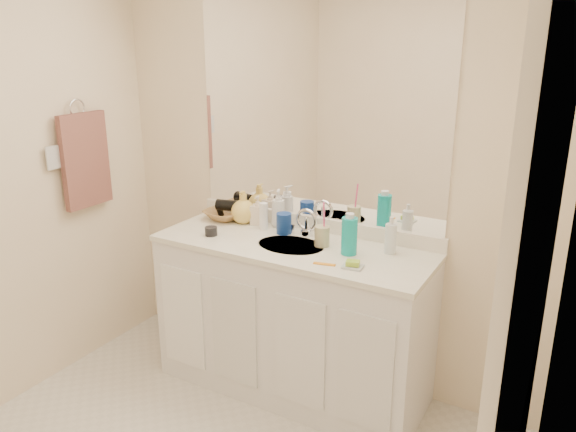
# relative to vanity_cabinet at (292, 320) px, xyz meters

# --- Properties ---
(wall_back) EXTENTS (2.60, 0.02, 2.40)m
(wall_back) POSITION_rel_vanity_cabinet_xyz_m (0.00, 0.28, 0.77)
(wall_back) COLOR #FCE7C5
(wall_back) RESTS_ON floor
(wall_right) EXTENTS (0.02, 2.60, 2.40)m
(wall_right) POSITION_rel_vanity_cabinet_xyz_m (1.30, -1.02, 0.77)
(wall_right) COLOR #FCE7C5
(wall_right) RESTS_ON floor
(vanity_cabinet) EXTENTS (1.50, 0.55, 0.85)m
(vanity_cabinet) POSITION_rel_vanity_cabinet_xyz_m (0.00, 0.00, 0.00)
(vanity_cabinet) COLOR white
(vanity_cabinet) RESTS_ON floor
(countertop) EXTENTS (1.52, 0.57, 0.03)m
(countertop) POSITION_rel_vanity_cabinet_xyz_m (0.00, 0.00, 0.44)
(countertop) COLOR white
(countertop) RESTS_ON vanity_cabinet
(backsplash) EXTENTS (1.52, 0.03, 0.08)m
(backsplash) POSITION_rel_vanity_cabinet_xyz_m (0.00, 0.26, 0.50)
(backsplash) COLOR white
(backsplash) RESTS_ON countertop
(sink_basin) EXTENTS (0.37, 0.37, 0.02)m
(sink_basin) POSITION_rel_vanity_cabinet_xyz_m (0.00, -0.02, 0.44)
(sink_basin) COLOR beige
(sink_basin) RESTS_ON countertop
(faucet) EXTENTS (0.02, 0.02, 0.11)m
(faucet) POSITION_rel_vanity_cabinet_xyz_m (0.00, 0.16, 0.51)
(faucet) COLOR silver
(faucet) RESTS_ON countertop
(mirror) EXTENTS (1.48, 0.01, 1.20)m
(mirror) POSITION_rel_vanity_cabinet_xyz_m (0.00, 0.27, 1.14)
(mirror) COLOR white
(mirror) RESTS_ON wall_back
(blue_mug) EXTENTS (0.11, 0.11, 0.12)m
(blue_mug) POSITION_rel_vanity_cabinet_xyz_m (-0.13, 0.12, 0.51)
(blue_mug) COLOR navy
(blue_mug) RESTS_ON countertop
(tan_cup) EXTENTS (0.08, 0.08, 0.11)m
(tan_cup) POSITION_rel_vanity_cabinet_xyz_m (0.15, 0.05, 0.51)
(tan_cup) COLOR tan
(tan_cup) RESTS_ON countertop
(toothbrush) EXTENTS (0.02, 0.04, 0.19)m
(toothbrush) POSITION_rel_vanity_cabinet_xyz_m (0.16, 0.05, 0.60)
(toothbrush) COLOR #FF4386
(toothbrush) RESTS_ON tan_cup
(mouthwash_bottle) EXTENTS (0.09, 0.09, 0.19)m
(mouthwash_bottle) POSITION_rel_vanity_cabinet_xyz_m (0.32, 0.01, 0.55)
(mouthwash_bottle) COLOR #0DA6A7
(mouthwash_bottle) RESTS_ON countertop
(clear_pump_bottle) EXTENTS (0.08, 0.08, 0.16)m
(clear_pump_bottle) POSITION_rel_vanity_cabinet_xyz_m (0.50, 0.13, 0.53)
(clear_pump_bottle) COLOR silver
(clear_pump_bottle) RESTS_ON countertop
(soap_dish) EXTENTS (0.10, 0.09, 0.01)m
(soap_dish) POSITION_rel_vanity_cabinet_xyz_m (0.41, -0.14, 0.46)
(soap_dish) COLOR silver
(soap_dish) RESTS_ON countertop
(green_soap) EXTENTS (0.07, 0.06, 0.02)m
(green_soap) POSITION_rel_vanity_cabinet_xyz_m (0.41, -0.14, 0.48)
(green_soap) COLOR #9DC931
(green_soap) RESTS_ON soap_dish
(orange_comb) EXTENTS (0.11, 0.05, 0.00)m
(orange_comb) POSITION_rel_vanity_cabinet_xyz_m (0.28, -0.17, 0.46)
(orange_comb) COLOR orange
(orange_comb) RESTS_ON countertop
(dark_jar) EXTENTS (0.09, 0.09, 0.05)m
(dark_jar) POSITION_rel_vanity_cabinet_xyz_m (-0.46, -0.11, 0.48)
(dark_jar) COLOR black
(dark_jar) RESTS_ON countertop
(extra_white_bottle) EXTENTS (0.06, 0.06, 0.16)m
(extra_white_bottle) POSITION_rel_vanity_cabinet_xyz_m (-0.26, 0.13, 0.53)
(extra_white_bottle) COLOR white
(extra_white_bottle) RESTS_ON countertop
(soap_bottle_white) EXTENTS (0.11, 0.11, 0.22)m
(soap_bottle_white) POSITION_rel_vanity_cabinet_xyz_m (-0.21, 0.21, 0.57)
(soap_bottle_white) COLOR white
(soap_bottle_white) RESTS_ON countertop
(soap_bottle_cream) EXTENTS (0.09, 0.09, 0.17)m
(soap_bottle_cream) POSITION_rel_vanity_cabinet_xyz_m (-0.34, 0.19, 0.54)
(soap_bottle_cream) COLOR #F7E3C9
(soap_bottle_cream) RESTS_ON countertop
(soap_bottle_yellow) EXTENTS (0.15, 0.15, 0.19)m
(soap_bottle_yellow) POSITION_rel_vanity_cabinet_xyz_m (-0.43, 0.17, 0.55)
(soap_bottle_yellow) COLOR #ECC75B
(soap_bottle_yellow) RESTS_ON countertop
(wicker_basket) EXTENTS (0.27, 0.27, 0.06)m
(wicker_basket) POSITION_rel_vanity_cabinet_xyz_m (-0.57, 0.17, 0.48)
(wicker_basket) COLOR olive
(wicker_basket) RESTS_ON countertop
(hair_dryer) EXTENTS (0.15, 0.10, 0.07)m
(hair_dryer) POSITION_rel_vanity_cabinet_xyz_m (-0.55, 0.17, 0.54)
(hair_dryer) COLOR black
(hair_dryer) RESTS_ON wicker_basket
(towel_ring) EXTENTS (0.01, 0.11, 0.11)m
(towel_ring) POSITION_rel_vanity_cabinet_xyz_m (-1.27, -0.25, 1.12)
(towel_ring) COLOR silver
(towel_ring) RESTS_ON wall_left
(hand_towel) EXTENTS (0.04, 0.32, 0.55)m
(hand_towel) POSITION_rel_vanity_cabinet_xyz_m (-1.25, -0.25, 0.82)
(hand_towel) COLOR brown
(hand_towel) RESTS_ON towel_ring
(switch_plate) EXTENTS (0.01, 0.08, 0.13)m
(switch_plate) POSITION_rel_vanity_cabinet_xyz_m (-1.27, -0.45, 0.88)
(switch_plate) COLOR silver
(switch_plate) RESTS_ON wall_left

